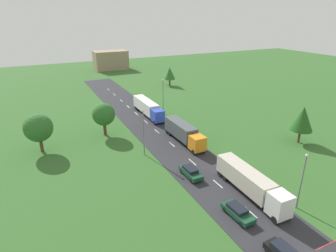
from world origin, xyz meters
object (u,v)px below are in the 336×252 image
(lamppost_lead, at_px, (302,179))
(car_third, at_px, (191,172))
(tree_birch, at_px, (104,114))
(lamppost_third, at_px, (163,95))
(tree_oak, at_px, (170,73))
(tree_maple, at_px, (38,128))
(truck_second, at_px, (184,132))
(tree_pine, at_px, (303,119))
(car_second, at_px, (238,212))
(truck_lead, at_px, (251,182))
(distant_building, at_px, (111,60))
(truck_third, at_px, (148,107))
(lamppost_second, at_px, (144,130))

(lamppost_lead, bearing_deg, car_third, 124.21)
(tree_birch, bearing_deg, lamppost_lead, -64.59)
(lamppost_third, xyz_separation_m, tree_oak, (14.62, 25.78, -0.58))
(lamppost_third, distance_m, tree_maple, 30.09)
(truck_second, height_order, tree_pine, tree_pine)
(car_second, bearing_deg, truck_lead, 33.42)
(car_third, height_order, tree_oak, tree_oak)
(car_second, relative_size, tree_oak, 0.70)
(lamppost_lead, xyz_separation_m, distant_building, (4.67, 105.58, -0.37))
(truck_third, bearing_deg, tree_birch, -150.51)
(tree_oak, bearing_deg, truck_second, -113.03)
(lamppost_lead, bearing_deg, tree_maple, 131.80)
(lamppost_third, bearing_deg, car_third, -106.88)
(lamppost_lead, height_order, tree_oak, lamppost_lead)
(truck_lead, bearing_deg, truck_second, 89.49)
(car_third, bearing_deg, tree_pine, 3.44)
(lamppost_third, distance_m, tree_oak, 29.64)
(lamppost_second, xyz_separation_m, tree_maple, (-16.38, 9.45, -0.10))
(truck_second, height_order, tree_maple, tree_maple)
(truck_lead, height_order, car_second, truck_lead)
(tree_oak, bearing_deg, tree_pine, -87.70)
(truck_lead, xyz_separation_m, car_third, (-4.96, 7.71, -1.23))
(lamppost_lead, height_order, lamppost_third, lamppost_third)
(truck_second, distance_m, tree_birch, 16.67)
(truck_second, distance_m, tree_maple, 26.59)
(lamppost_second, relative_size, tree_birch, 1.24)
(lamppost_lead, distance_m, distant_building, 105.68)
(car_second, distance_m, tree_maple, 36.73)
(car_second, relative_size, car_third, 1.01)
(truck_second, relative_size, car_second, 2.66)
(lamppost_third, xyz_separation_m, tree_maple, (-28.74, -8.89, -0.28))
(truck_lead, xyz_separation_m, lamppost_third, (3.65, 36.09, 2.86))
(car_third, xyz_separation_m, tree_oak, (23.23, 54.16, 3.51))
(car_second, bearing_deg, distant_building, 82.98)
(truck_third, bearing_deg, tree_oak, 53.74)
(car_third, relative_size, lamppost_third, 0.51)
(tree_oak, height_order, tree_birch, tree_birch)
(car_third, bearing_deg, distant_building, 81.88)
(car_third, bearing_deg, lamppost_lead, -55.79)
(lamppost_second, relative_size, distant_building, 0.59)
(truck_third, distance_m, tree_pine, 34.41)
(truck_third, height_order, lamppost_second, lamppost_second)
(lamppost_second, height_order, tree_oak, lamppost_second)
(lamppost_third, height_order, tree_oak, lamppost_third)
(car_third, xyz_separation_m, distant_building, (13.26, 92.95, 3.22))
(lamppost_lead, height_order, lamppost_second, lamppost_second)
(truck_second, bearing_deg, tree_birch, 141.58)
(truck_lead, relative_size, truck_third, 0.93)
(car_third, bearing_deg, car_second, -87.36)
(tree_maple, bearing_deg, lamppost_lead, -48.20)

